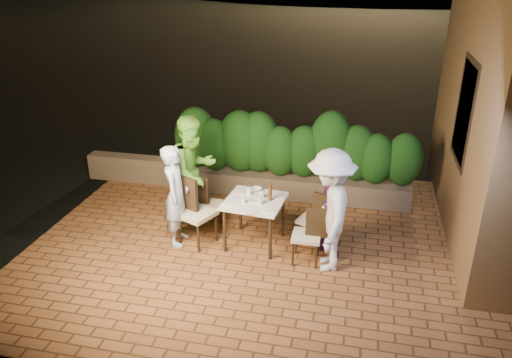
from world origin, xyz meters
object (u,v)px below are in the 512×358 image
(diner_green, at_px, (194,172))
(bowl, at_px, (256,189))
(dining_table, at_px, (255,222))
(chair_right_back, at_px, (314,219))
(diner_purple, at_px, (332,200))
(parapet_lamp, at_px, (174,157))
(beer_bottle, at_px, (270,191))
(diner_white, at_px, (330,211))
(chair_left_front, at_px, (197,212))
(diner_blue, at_px, (176,195))
(chair_left_back, at_px, (208,204))
(chair_right_front, at_px, (306,235))

(diner_green, bearing_deg, bowl, -67.03)
(dining_table, bearing_deg, chair_right_back, 11.30)
(diner_purple, distance_m, parapet_lamp, 3.55)
(beer_bottle, relative_size, diner_green, 0.16)
(chair_right_back, height_order, diner_white, diner_white)
(chair_right_back, bearing_deg, beer_bottle, 31.75)
(chair_left_front, height_order, parapet_lamp, chair_left_front)
(diner_blue, distance_m, parapet_lamp, 2.22)
(diner_green, bearing_deg, diner_white, -81.73)
(dining_table, height_order, chair_right_back, chair_right_back)
(bowl, relative_size, parapet_lamp, 1.17)
(chair_left_back, bearing_deg, diner_white, -18.20)
(dining_table, xyz_separation_m, chair_left_front, (-0.87, -0.16, 0.15))
(chair_right_back, bearing_deg, diner_blue, 31.10)
(dining_table, height_order, chair_left_front, chair_left_front)
(chair_left_front, xyz_separation_m, chair_right_front, (1.70, -0.16, -0.09))
(bowl, distance_m, parapet_lamp, 2.48)
(chair_left_front, height_order, chair_right_back, chair_left_front)
(chair_right_front, bearing_deg, dining_table, -21.72)
(diner_blue, bearing_deg, diner_purple, -87.60)
(bowl, xyz_separation_m, diner_blue, (-1.12, -0.53, 0.02))
(diner_blue, xyz_separation_m, diner_purple, (2.30, 0.41, -0.02))
(parapet_lamp, bearing_deg, chair_right_front, -37.18)
(bowl, distance_m, diner_blue, 1.24)
(chair_left_front, bearing_deg, dining_table, 34.39)
(parapet_lamp, bearing_deg, chair_left_back, -52.86)
(diner_blue, bearing_deg, dining_table, -88.02)
(beer_bottle, relative_size, diner_blue, 0.18)
(chair_right_front, xyz_separation_m, diner_white, (0.31, -0.06, 0.45))
(chair_right_back, relative_size, diner_blue, 0.56)
(bowl, bearing_deg, diner_blue, -154.73)
(diner_green, distance_m, diner_white, 2.38)
(chair_right_front, height_order, diner_purple, diner_purple)
(beer_bottle, distance_m, diner_white, 1.01)
(parapet_lamp, bearing_deg, diner_blue, -67.48)
(diner_purple, bearing_deg, chair_left_front, -95.11)
(bowl, relative_size, chair_right_front, 0.19)
(beer_bottle, relative_size, chair_left_front, 0.28)
(dining_table, xyz_separation_m, parapet_lamp, (-2.01, 1.84, 0.20))
(diner_blue, bearing_deg, chair_right_back, -87.28)
(bowl, height_order, chair_left_front, chair_left_front)
(dining_table, relative_size, diner_white, 0.48)
(dining_table, relative_size, chair_right_back, 0.96)
(chair_left_back, distance_m, chair_right_back, 1.72)
(beer_bottle, distance_m, diner_purple, 0.93)
(beer_bottle, height_order, diner_purple, diner_purple)
(chair_right_front, distance_m, chair_right_back, 0.49)
(diner_white, bearing_deg, dining_table, -115.43)
(chair_left_front, relative_size, parapet_lamp, 7.54)
(diner_purple, bearing_deg, diner_green, -110.94)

